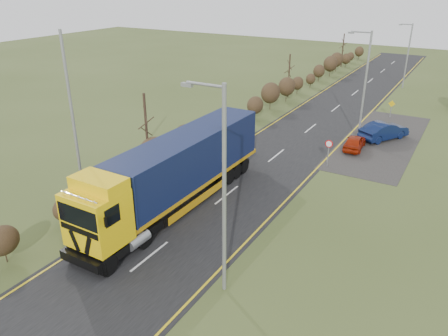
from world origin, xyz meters
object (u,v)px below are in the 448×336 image
Objects in this scene: car_red_hatchback at (355,142)px; streetlight_near at (222,185)px; lorry at (177,169)px; speed_sign at (329,148)px; car_blue_sedan at (384,131)px.

car_red_hatchback is 21.41m from streetlight_near.
lorry reaches higher than speed_sign.
car_red_hatchback is at bearing 66.51° from lorry.
car_blue_sedan is 0.50× the size of streetlight_near.
streetlight_near is (6.37, -5.40, 2.76)m from lorry.
car_red_hatchback is 4.78m from speed_sign.
car_blue_sedan is at bearing -116.70° from car_red_hatchback.
car_blue_sedan reaches higher than car_red_hatchback.
streetlight_near reaches higher than car_red_hatchback.
car_blue_sedan is at bearing 85.09° from streetlight_near.
lorry is at bearing 139.70° from streetlight_near.
lorry reaches higher than car_blue_sedan.
speed_sign reaches higher than car_red_hatchback.
car_blue_sedan is at bearing 66.76° from lorry.
lorry is 4.52× the size of car_red_hatchback.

